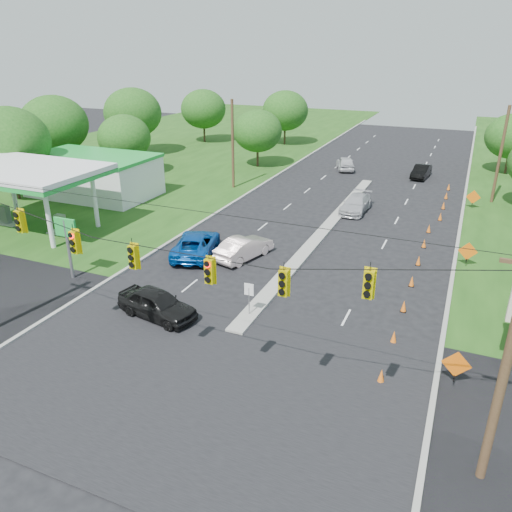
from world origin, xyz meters
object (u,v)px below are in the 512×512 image
at_px(white_sedan, 244,248).
at_px(blue_pickup, 196,244).
at_px(black_sedan, 157,304).
at_px(gas_station, 83,174).

xyz_separation_m(white_sedan, blue_pickup, (-3.45, -0.77, 0.02)).
relative_size(white_sedan, blue_pickup, 0.82).
height_order(black_sedan, white_sedan, black_sedan).
distance_m(gas_station, black_sedan, 25.05).
height_order(gas_station, black_sedan, gas_station).
height_order(white_sedan, blue_pickup, blue_pickup).
height_order(black_sedan, blue_pickup, blue_pickup).
bearing_deg(gas_station, white_sedan, -18.94).
bearing_deg(gas_station, black_sedan, -40.59).
bearing_deg(black_sedan, white_sedan, 4.09).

